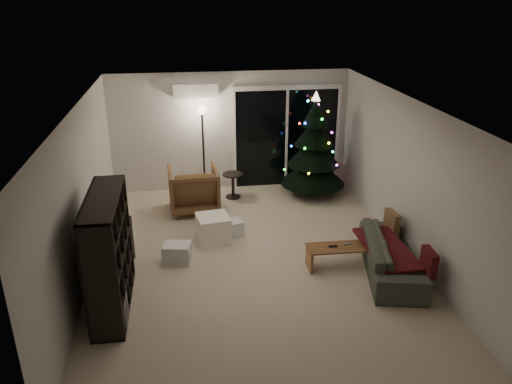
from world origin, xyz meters
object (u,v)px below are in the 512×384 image
bookshelf (93,255)px  sofa (392,255)px  coffee_table (342,256)px  armchair (194,189)px  media_cabinet (105,254)px  christmas_tree (314,145)px

bookshelf → sofa: 4.34m
bookshelf → coffee_table: size_ratio=1.47×
sofa → coffee_table: 0.76m
armchair → bookshelf: bearing=62.6°
coffee_table → media_cabinet: bearing=177.7°
media_cabinet → bookshelf: bearing=-74.1°
media_cabinet → christmas_tree: bearing=51.0°
coffee_table → armchair: bearing=132.8°
christmas_tree → sofa: bearing=-82.8°
sofa → coffee_table: bearing=81.7°
coffee_table → christmas_tree: (0.29, 2.97, 0.91)m
media_cabinet → sofa: media_cabinet is taller
bookshelf → armchair: bookshelf is taller
coffee_table → christmas_tree: christmas_tree is taller
armchair → coffee_table: armchair is taller
sofa → bookshelf: bearing=106.5°
sofa → coffee_table: size_ratio=1.75×
bookshelf → sofa: (4.30, 0.29, -0.53)m
sofa → christmas_tree: bearing=19.8°
bookshelf → media_cabinet: bearing=102.5°
bookshelf → coffee_table: (3.60, 0.56, -0.63)m
bookshelf → armchair: 3.38m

